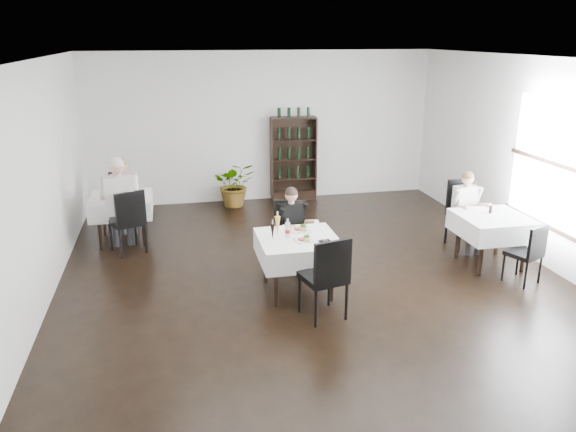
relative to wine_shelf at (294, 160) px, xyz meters
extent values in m
plane|color=black|center=(-0.60, -4.31, -0.85)|extent=(9.00, 9.00, 0.00)
plane|color=white|center=(-0.60, -4.31, 2.15)|extent=(9.00, 9.00, 0.00)
plane|color=white|center=(-0.60, 0.19, 0.65)|extent=(7.00, 0.00, 7.00)
plane|color=white|center=(-0.60, -8.81, 0.65)|extent=(7.00, 0.00, 7.00)
plane|color=white|center=(-4.10, -4.31, 0.65)|extent=(0.00, 9.00, 9.00)
plane|color=white|center=(2.90, -4.31, 0.65)|extent=(0.00, 9.00, 9.00)
cube|color=white|center=(2.88, -4.31, 0.70)|extent=(0.03, 2.20, 1.80)
cube|color=black|center=(2.86, -4.31, -0.22)|extent=(0.05, 2.30, 0.06)
cube|color=black|center=(0.00, 0.01, -0.75)|extent=(0.90, 0.28, 0.20)
cylinder|color=black|center=(-1.27, -4.68, -0.49)|extent=(0.06, 0.06, 0.71)
cylinder|color=black|center=(-1.27, -3.95, -0.49)|extent=(0.06, 0.06, 0.71)
cylinder|color=black|center=(-0.53, -4.68, -0.49)|extent=(0.06, 0.06, 0.71)
cylinder|color=black|center=(-0.53, -3.95, -0.49)|extent=(0.06, 0.06, 0.71)
cube|color=black|center=(-0.90, -4.31, -0.12)|extent=(0.85, 0.85, 0.04)
cube|color=white|center=(-0.90, -4.31, -0.23)|extent=(1.03, 1.03, 0.30)
cylinder|color=black|center=(-3.64, -2.15, -0.49)|extent=(0.06, 0.06, 0.71)
cylinder|color=black|center=(-3.64, -1.47, -0.49)|extent=(0.06, 0.06, 0.71)
cylinder|color=black|center=(-2.96, -2.15, -0.49)|extent=(0.06, 0.06, 0.71)
cylinder|color=black|center=(-2.96, -1.47, -0.49)|extent=(0.06, 0.06, 0.71)
cube|color=black|center=(-3.30, -1.81, -0.12)|extent=(0.80, 0.80, 0.04)
cube|color=white|center=(-3.30, -1.81, -0.23)|extent=(0.98, 0.98, 0.30)
cylinder|color=black|center=(1.76, -4.35, -0.49)|extent=(0.06, 0.06, 0.71)
cylinder|color=black|center=(1.76, -3.67, -0.49)|extent=(0.06, 0.06, 0.71)
cylinder|color=black|center=(2.44, -4.35, -0.49)|extent=(0.06, 0.06, 0.71)
cylinder|color=black|center=(2.44, -3.67, -0.49)|extent=(0.06, 0.06, 0.71)
cube|color=black|center=(2.10, -4.01, -0.12)|extent=(0.80, 0.80, 0.04)
cube|color=white|center=(2.10, -4.01, -0.23)|extent=(0.98, 0.98, 0.30)
imported|color=#2C591E|center=(-1.24, -0.21, -0.39)|extent=(0.84, 0.74, 0.90)
cylinder|color=black|center=(-1.13, -3.75, -0.62)|extent=(0.04, 0.04, 0.46)
cylinder|color=black|center=(-1.01, -3.36, -0.62)|extent=(0.04, 0.04, 0.46)
cylinder|color=black|center=(-0.74, -3.86, -0.62)|extent=(0.04, 0.04, 0.46)
cylinder|color=black|center=(-0.63, -3.48, -0.62)|extent=(0.04, 0.04, 0.46)
cube|color=black|center=(-0.88, -3.61, -0.36)|extent=(0.57, 0.57, 0.07)
cube|color=black|center=(-0.82, -3.41, -0.09)|extent=(0.46, 0.18, 0.50)
cylinder|color=black|center=(-0.61, -4.79, -0.61)|extent=(0.04, 0.04, 0.48)
cylinder|color=black|center=(-0.51, -5.20, -0.61)|extent=(0.04, 0.04, 0.48)
cylinder|color=black|center=(-1.01, -4.89, -0.61)|extent=(0.04, 0.04, 0.48)
cylinder|color=black|center=(-0.91, -5.30, -0.61)|extent=(0.04, 0.04, 0.48)
cube|color=black|center=(-0.76, -5.05, -0.33)|extent=(0.58, 0.58, 0.07)
cube|color=black|center=(-0.71, -5.26, -0.05)|extent=(0.48, 0.17, 0.52)
cylinder|color=black|center=(-3.57, -1.40, -0.62)|extent=(0.04, 0.04, 0.45)
cylinder|color=black|center=(-3.52, -1.01, -0.62)|extent=(0.04, 0.04, 0.45)
cylinder|color=black|center=(-3.18, -1.45, -0.62)|extent=(0.04, 0.04, 0.45)
cylinder|color=black|center=(-3.13, -1.06, -0.62)|extent=(0.04, 0.04, 0.45)
cube|color=black|center=(-3.35, -1.23, -0.36)|extent=(0.51, 0.51, 0.07)
cube|color=black|center=(-3.32, -1.03, -0.10)|extent=(0.46, 0.11, 0.49)
cylinder|color=black|center=(-3.10, -2.07, -0.61)|extent=(0.04, 0.04, 0.47)
cylinder|color=black|center=(-2.93, -2.45, -0.61)|extent=(0.04, 0.04, 0.47)
cylinder|color=black|center=(-3.47, -2.24, -0.61)|extent=(0.04, 0.04, 0.47)
cylinder|color=black|center=(-3.30, -2.61, -0.61)|extent=(0.04, 0.04, 0.47)
cube|color=black|center=(-3.20, -2.34, -0.35)|extent=(0.62, 0.62, 0.07)
cube|color=black|center=(-3.11, -2.54, -0.07)|extent=(0.45, 0.24, 0.51)
cylinder|color=black|center=(1.90, -3.48, -0.60)|extent=(0.04, 0.04, 0.49)
cylinder|color=black|center=(1.89, -3.05, -0.60)|extent=(0.04, 0.04, 0.49)
cylinder|color=black|center=(2.33, -3.47, -0.60)|extent=(0.04, 0.04, 0.49)
cylinder|color=black|center=(2.32, -3.04, -0.60)|extent=(0.04, 0.04, 0.49)
cube|color=black|center=(2.11, -3.26, -0.32)|extent=(0.50, 0.50, 0.07)
cube|color=black|center=(2.11, -3.04, -0.03)|extent=(0.49, 0.06, 0.54)
cylinder|color=black|center=(2.30, -4.44, -0.65)|extent=(0.03, 0.03, 0.39)
cylinder|color=black|center=(2.43, -4.75, -0.65)|extent=(0.03, 0.03, 0.39)
cylinder|color=black|center=(1.98, -4.57, -0.65)|extent=(0.03, 0.03, 0.39)
cylinder|color=black|center=(2.12, -4.89, -0.65)|extent=(0.03, 0.03, 0.39)
cube|color=black|center=(2.21, -4.66, -0.43)|extent=(0.52, 0.52, 0.06)
cube|color=black|center=(2.28, -4.83, -0.20)|extent=(0.38, 0.20, 0.43)
cube|color=#393940|center=(-0.85, -3.73, -0.36)|extent=(0.25, 0.38, 0.12)
cylinder|color=#393940|center=(-0.79, -3.87, -0.63)|extent=(0.10, 0.10, 0.42)
cube|color=#393940|center=(-0.69, -3.66, -0.36)|extent=(0.25, 0.38, 0.12)
cylinder|color=#393940|center=(-0.63, -3.81, -0.63)|extent=(0.10, 0.10, 0.42)
cube|color=black|center=(-0.83, -3.54, -0.08)|extent=(0.39, 0.31, 0.48)
cylinder|color=tan|center=(-0.92, -3.84, -0.09)|extent=(0.17, 0.27, 0.13)
cylinder|color=tan|center=(-0.56, -3.68, -0.09)|extent=(0.17, 0.27, 0.13)
sphere|color=tan|center=(-0.83, -3.56, 0.29)|extent=(0.18, 0.18, 0.18)
sphere|color=black|center=(-0.83, -3.56, 0.31)|extent=(0.18, 0.18, 0.18)
cube|color=#393940|center=(-3.35, -1.34, -0.35)|extent=(0.17, 0.38, 0.12)
cylinder|color=#393940|center=(-3.33, -1.49, -0.63)|extent=(0.10, 0.10, 0.43)
cube|color=#393940|center=(-3.17, -1.31, -0.35)|extent=(0.17, 0.38, 0.12)
cylinder|color=#393940|center=(-3.15, -1.47, -0.63)|extent=(0.10, 0.10, 0.43)
cube|color=beige|center=(-3.28, -1.16, -0.06)|extent=(0.37, 0.24, 0.49)
cylinder|color=tan|center=(-3.45, -1.42, -0.08)|extent=(0.11, 0.28, 0.14)
cylinder|color=tan|center=(-3.05, -1.37, -0.08)|extent=(0.11, 0.28, 0.14)
sphere|color=tan|center=(-3.28, -1.18, 0.31)|extent=(0.19, 0.19, 0.19)
sphere|color=olive|center=(-3.28, -1.18, 0.34)|extent=(0.19, 0.19, 0.19)
cube|color=#393940|center=(-3.17, -2.21, -0.25)|extent=(0.18, 0.46, 0.15)
cylinder|color=#393940|center=(-3.19, -2.02, -0.58)|extent=(0.12, 0.12, 0.52)
cube|color=#393940|center=(-3.39, -2.22, -0.25)|extent=(0.18, 0.46, 0.15)
cylinder|color=#393940|center=(-3.40, -2.03, -0.58)|extent=(0.12, 0.12, 0.52)
cube|color=silver|center=(-3.26, -2.42, 0.10)|extent=(0.44, 0.27, 0.59)
cylinder|color=tan|center=(-3.04, -2.11, 0.08)|extent=(0.11, 0.34, 0.17)
cylinder|color=tan|center=(-3.53, -2.15, 0.08)|extent=(0.11, 0.34, 0.17)
sphere|color=tan|center=(-3.26, -2.40, 0.55)|extent=(0.22, 0.22, 0.22)
sphere|color=beige|center=(-3.26, -2.40, 0.59)|extent=(0.22, 0.22, 0.22)
cube|color=#393940|center=(1.98, -3.45, -0.35)|extent=(0.16, 0.38, 0.12)
cylinder|color=#393940|center=(1.99, -3.61, -0.63)|extent=(0.10, 0.10, 0.43)
cube|color=#393940|center=(2.15, -3.43, -0.35)|extent=(0.16, 0.38, 0.12)
cylinder|color=#393940|center=(2.17, -3.59, -0.63)|extent=(0.10, 0.10, 0.43)
cube|color=silver|center=(2.04, -3.28, -0.06)|extent=(0.37, 0.23, 0.49)
cylinder|color=tan|center=(1.87, -3.54, -0.08)|extent=(0.10, 0.28, 0.14)
cylinder|color=tan|center=(2.27, -3.49, -0.08)|extent=(0.10, 0.28, 0.14)
sphere|color=tan|center=(2.05, -3.29, 0.31)|extent=(0.19, 0.19, 0.19)
sphere|color=brown|center=(2.05, -3.29, 0.34)|extent=(0.19, 0.19, 0.19)
cube|color=white|center=(-0.80, -4.05, -0.07)|extent=(0.29, 0.29, 0.02)
cube|color=brown|center=(-0.83, -4.07, -0.05)|extent=(0.11, 0.09, 0.02)
sphere|color=#3B701D|center=(-0.74, -4.01, -0.03)|extent=(0.06, 0.06, 0.06)
cube|color=#8E6440|center=(-0.78, -4.11, -0.05)|extent=(0.12, 0.10, 0.02)
cube|color=white|center=(-0.85, -4.44, -0.07)|extent=(0.26, 0.26, 0.02)
cube|color=brown|center=(-0.87, -4.46, -0.05)|extent=(0.11, 0.10, 0.02)
sphere|color=#3B701D|center=(-0.79, -4.40, -0.03)|extent=(0.05, 0.05, 0.05)
cube|color=#8E6440|center=(-0.83, -4.50, -0.05)|extent=(0.09, 0.08, 0.02)
cone|color=black|center=(-1.24, -4.31, 0.03)|extent=(0.06, 0.06, 0.21)
cylinder|color=silver|center=(-1.24, -4.31, 0.16)|extent=(0.02, 0.02, 0.05)
cone|color=gold|center=(-1.15, -4.19, 0.06)|extent=(0.08, 0.08, 0.27)
cylinder|color=silver|center=(-1.15, -4.19, 0.22)|extent=(0.02, 0.02, 0.07)
cylinder|color=silver|center=(-1.03, -4.28, 0.03)|extent=(0.06, 0.06, 0.20)
cylinder|color=#A41909|center=(-1.03, -4.28, 0.01)|extent=(0.07, 0.07, 0.05)
cylinder|color=silver|center=(-1.03, -4.28, 0.15)|extent=(0.02, 0.02, 0.05)
cube|color=black|center=(-0.59, -4.53, -0.07)|extent=(0.18, 0.15, 0.01)
cylinder|color=silver|center=(-0.61, -4.53, -0.06)|extent=(0.04, 0.17, 0.01)
cylinder|color=silver|center=(-0.58, -4.53, -0.06)|extent=(0.05, 0.17, 0.01)
cylinder|color=black|center=(2.13, -3.88, -0.02)|extent=(0.05, 0.05, 0.11)
camera|label=1|loc=(-2.46, -11.00, 2.46)|focal=35.00mm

